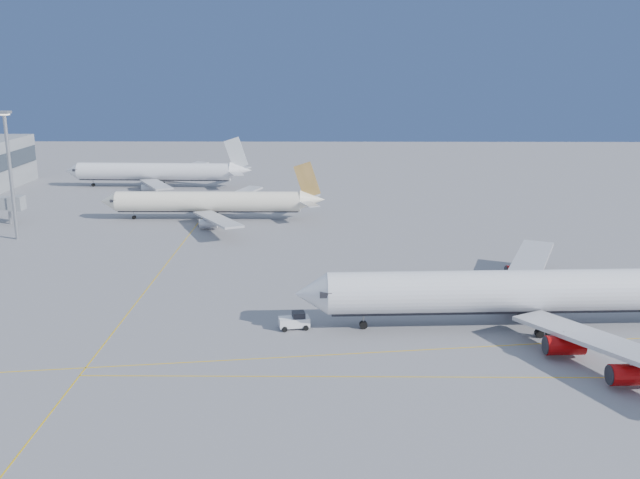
{
  "coord_description": "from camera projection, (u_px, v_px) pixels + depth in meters",
  "views": [
    {
      "loc": [
        -8.38,
        -97.9,
        39.52
      ],
      "look_at": [
        -9.51,
        29.58,
        7.0
      ],
      "focal_mm": 40.0,
      "sensor_mm": 36.0,
      "label": 1
    }
  ],
  "objects": [
    {
      "name": "ground",
      "position": [
        383.0,
        336.0,
        104.55
      ],
      "size": [
        500.0,
        500.0,
        0.0
      ],
      "primitive_type": "plane",
      "color": "slate",
      "rests_on": "ground"
    },
    {
      "name": "taxiway_lines",
      "position": [
        285.0,
        320.0,
        110.82
      ],
      "size": [
        118.86,
        140.0,
        0.02
      ],
      "color": "gold",
      "rests_on": "ground"
    },
    {
      "name": "airliner_virgin",
      "position": [
        540.0,
        292.0,
        106.96
      ],
      "size": [
        73.57,
        66.04,
        18.15
      ],
      "rotation": [
        0.0,
        0.0,
        0.05
      ],
      "color": "white",
      "rests_on": "ground"
    },
    {
      "name": "airliner_etihad",
      "position": [
        213.0,
        202.0,
        178.74
      ],
      "size": [
        56.4,
        52.29,
        14.76
      ],
      "rotation": [
        0.0,
        0.0,
        0.0
      ],
      "color": "white",
      "rests_on": "ground"
    },
    {
      "name": "airliner_third",
      "position": [
        158.0,
        172.0,
        223.74
      ],
      "size": [
        59.5,
        54.91,
        15.97
      ],
      "rotation": [
        0.0,
        0.0,
        -0.04
      ],
      "color": "white",
      "rests_on": "ground"
    },
    {
      "name": "pushback_tug",
      "position": [
        295.0,
        321.0,
        107.11
      ],
      "size": [
        4.91,
        3.51,
        2.56
      ],
      "rotation": [
        0.0,
        0.0,
        0.2
      ],
      "color": "white",
      "rests_on": "ground"
    },
    {
      "name": "light_mast",
      "position": [
        10.0,
        165.0,
        156.15
      ],
      "size": [
        2.46,
        2.46,
        28.47
      ],
      "color": "gray",
      "rests_on": "ground"
    }
  ]
}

